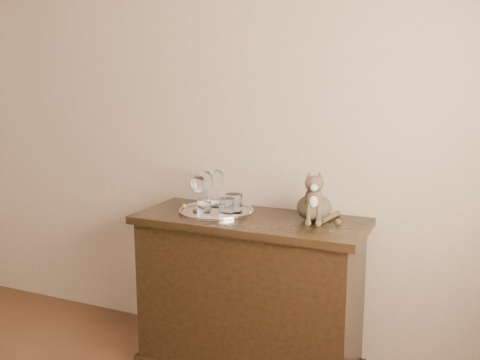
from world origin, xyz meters
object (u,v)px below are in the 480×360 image
object	(u,v)px
tray	(216,212)
wine_glass_b	(217,188)
tumbler_b	(204,208)
cat	(314,194)
tumbler_c	(234,203)
sideboard	(250,294)
wine_glass_a	(207,189)
tumbler_a	(227,207)
wine_glass_c	(198,193)

from	to	relation	value
tray	wine_glass_b	world-z (taller)	wine_glass_b
tumbler_b	cat	distance (m)	0.57
tumbler_b	tumbler_c	distance (m)	0.16
tumbler_c	cat	world-z (taller)	cat
sideboard	tumbler_b	xyz separation A→B (m)	(-0.22, -0.09, 0.47)
wine_glass_a	tumbler_c	bearing A→B (deg)	-18.70
tumbler_b	wine_glass_b	bearing A→B (deg)	97.46
wine_glass_a	tumbler_a	distance (m)	0.24
wine_glass_b	tumbler_c	bearing A→B (deg)	-33.35
tray	cat	world-z (taller)	cat
wine_glass_b	wine_glass_a	bearing A→B (deg)	-149.51
sideboard	tray	distance (m)	0.48
wine_glass_c	cat	size ratio (longest dim) A/B	0.75
tumbler_b	wine_glass_c	bearing A→B (deg)	138.01
sideboard	wine_glass_a	xyz separation A→B (m)	(-0.30, 0.09, 0.53)
wine_glass_b	tumbler_a	distance (m)	0.22
tumbler_a	cat	size ratio (longest dim) A/B	0.34
wine_glass_b	tumbler_b	distance (m)	0.22
sideboard	wine_glass_b	world-z (taller)	wine_glass_b
wine_glass_c	tumbler_c	distance (m)	0.20
tray	wine_glass_b	bearing A→B (deg)	113.31
wine_glass_c	tumbler_a	world-z (taller)	wine_glass_c
tumbler_a	tumbler_c	bearing A→B (deg)	82.35
wine_glass_a	cat	world-z (taller)	cat
sideboard	wine_glass_c	size ratio (longest dim) A/B	5.96
wine_glass_b	wine_glass_c	size ratio (longest dim) A/B	1.03
sideboard	tumbler_c	xyz separation A→B (m)	(-0.10, 0.03, 0.48)
sideboard	tray	size ratio (longest dim) A/B	3.00
tumbler_b	sideboard	bearing A→B (deg)	21.38
sideboard	tumbler_b	world-z (taller)	tumbler_b
sideboard	wine_glass_c	xyz separation A→B (m)	(-0.29, -0.03, 0.53)
wine_glass_a	tumbler_b	world-z (taller)	wine_glass_a
tray	tumbler_c	distance (m)	0.11
tray	wine_glass_c	xyz separation A→B (m)	(-0.08, -0.05, 0.10)
cat	wine_glass_c	bearing A→B (deg)	175.27
sideboard	cat	bearing A→B (deg)	13.96
tumbler_c	cat	distance (m)	0.43
wine_glass_b	tumbler_c	size ratio (longest dim) A/B	2.06
tray	cat	distance (m)	0.54
wine_glass_a	tumbler_c	world-z (taller)	wine_glass_a
wine_glass_b	tumbler_b	bearing A→B (deg)	-82.54
wine_glass_c	tumbler_a	bearing A→B (deg)	-4.76
wine_glass_c	cat	world-z (taller)	cat
tumbler_b	cat	size ratio (longest dim) A/B	0.30
wine_glass_b	tumbler_b	xyz separation A→B (m)	(0.03, -0.21, -0.06)
tumbler_a	tumbler_b	size ratio (longest dim) A/B	1.12
tumbler_a	tumbler_b	world-z (taller)	tumbler_a
wine_glass_a	tumbler_b	size ratio (longest dim) A/B	2.47
wine_glass_a	wine_glass_b	world-z (taller)	wine_glass_b
tumbler_b	wine_glass_a	bearing A→B (deg)	113.24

